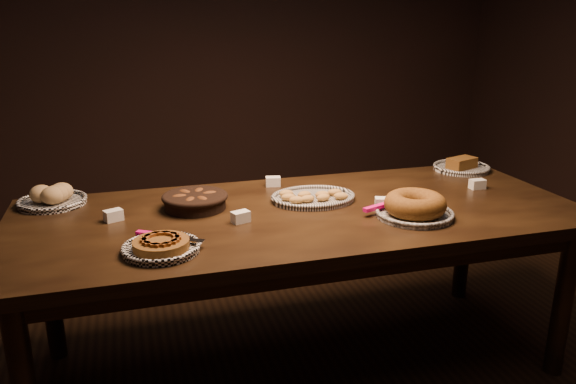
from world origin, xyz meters
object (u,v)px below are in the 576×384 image
object	(u,v)px
apple_tart_plate	(161,246)
bundt_cake_plate	(415,207)
buffet_table	(301,226)
madeleine_platter	(313,197)

from	to	relation	value
apple_tart_plate	bundt_cake_plate	distance (m)	1.02
buffet_table	madeleine_platter	size ratio (longest dim) A/B	6.43
madeleine_platter	bundt_cake_plate	size ratio (longest dim) A/B	1.03
apple_tart_plate	bundt_cake_plate	xyz separation A→B (m)	(1.02, 0.07, 0.02)
madeleine_platter	bundt_cake_plate	world-z (taller)	bundt_cake_plate
buffet_table	bundt_cake_plate	size ratio (longest dim) A/B	6.63
apple_tart_plate	buffet_table	bearing A→B (deg)	47.16
buffet_table	apple_tart_plate	bearing A→B (deg)	-155.00
buffet_table	apple_tart_plate	distance (m)	0.67
madeleine_platter	bundt_cake_plate	bearing A→B (deg)	-29.52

